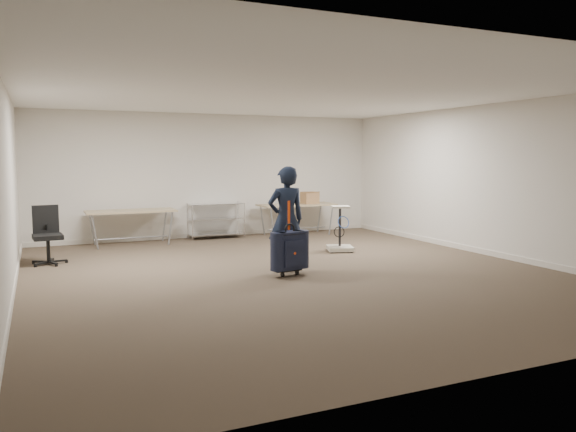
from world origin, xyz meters
name	(u,v)px	position (x,y,z in m)	size (l,w,h in m)	color
ground	(293,273)	(0.00, 0.00, 0.00)	(9.00, 9.00, 0.00)	#46362A
room_shell	(262,256)	(0.00, 1.38, 0.05)	(8.00, 9.00, 9.00)	silver
folding_table_left	(131,213)	(-1.90, 3.95, 0.68)	(1.80, 0.75, 0.73)	#9A845E
folding_table_right	(297,206)	(1.90, 3.95, 0.68)	(1.80, 0.75, 0.73)	#9A845E
wire_shelf	(216,219)	(0.00, 4.20, 0.44)	(1.22, 0.47, 0.80)	silver
person	(286,219)	(-0.06, 0.16, 0.84)	(0.61, 0.40, 1.68)	black
suitcase	(290,251)	(-0.15, -0.18, 0.40)	(0.46, 0.31, 1.16)	#152030
office_chair	(48,246)	(-3.53, 2.40, 0.30)	(0.61, 0.61, 1.00)	black
equipment_cart	(340,239)	(1.69, 1.50, 0.23)	(0.62, 0.62, 0.89)	#EBE7CA
cardboard_box	(310,198)	(2.23, 3.93, 0.87)	(0.37, 0.28, 0.28)	#976D46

